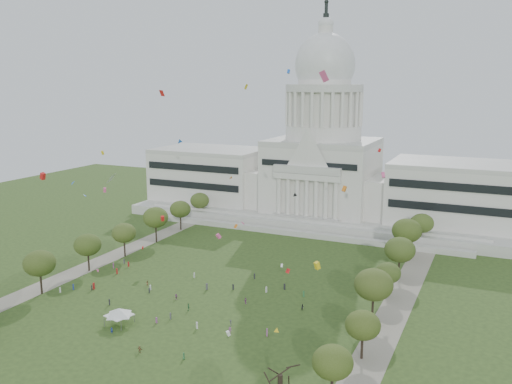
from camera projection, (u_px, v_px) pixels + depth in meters
The scene contains 32 objects.
ground at pixel (182, 317), 136.26m from camera, with size 400.00×400.00×0.00m, color #2E461C.
capitol at pixel (322, 167), 233.16m from camera, with size 160.00×64.50×91.30m.
path_left at pixel (108, 258), 182.57m from camera, with size 8.00×160.00×0.04m, color gray.
path_right at pixel (397, 306), 143.45m from camera, with size 8.00×160.00×0.04m, color gray.
row_tree_r_0 at pixel (333, 362), 98.96m from camera, with size 7.67×7.67×10.91m.
row_tree_l_1 at pixel (39, 263), 149.82m from camera, with size 8.86×8.86×12.59m.
row_tree_r_1 at pixel (363, 325), 114.36m from camera, with size 7.58×7.58×10.78m.
row_tree_l_2 at pixel (88, 245), 168.37m from camera, with size 8.42×8.42×11.97m.
row_tree_r_2 at pixel (374, 285), 131.91m from camera, with size 9.55×9.55×13.58m.
row_tree_l_3 at pixel (124, 233), 182.85m from camera, with size 8.12×8.12×11.55m.
row_tree_r_3 at pixel (388, 273), 147.52m from camera, with size 7.01×7.01×9.98m.
row_tree_l_4 at pixel (156, 217), 199.12m from camera, with size 9.29×9.29×13.21m.
row_tree_r_4 at pixel (400, 250), 160.81m from camera, with size 9.19×9.19×13.06m.
row_tree_l_5 at pixel (180, 209), 216.35m from camera, with size 8.33×8.33×11.85m.
row_tree_r_5 at pixel (407, 231), 179.18m from camera, with size 9.82×9.82×13.96m.
row_tree_l_6 at pixel (200, 201), 233.21m from camera, with size 8.19×8.19×11.64m.
row_tree_r_6 at pixel (422, 223), 194.44m from camera, with size 8.42×8.42×11.97m.
big_bare_tree at pixel (280, 371), 94.10m from camera, with size 6.00×5.00×12.80m.
event_tent at pixel (119, 312), 131.73m from camera, with size 9.19×9.19×4.25m.
person_0 at pixel (350, 323), 130.95m from camera, with size 0.95×0.62×1.94m, color #994C8C.
person_2 at pixel (303, 307), 140.37m from camera, with size 0.81×0.50×1.66m, color #26262B.
person_3 at pixel (231, 323), 131.37m from camera, with size 0.96×0.50×1.49m, color #4C4C51.
person_4 at pixel (188, 307), 140.21m from camera, with size 1.14×0.62×1.95m, color #33723F.
person_5 at pixel (176, 297), 147.47m from camera, with size 1.42×0.56×1.54m, color #994C8C.
person_6 at pixel (184, 356), 115.45m from camera, with size 0.74×0.48×1.52m, color #33723F.
person_7 at pixel (112, 330), 127.41m from camera, with size 0.55×0.41×1.52m, color navy.
person_8 at pixel (147, 283), 157.22m from camera, with size 0.80×0.49×1.64m, color olive.
person_9 at pixel (230, 330), 127.34m from camera, with size 1.02×0.53×1.58m, color #994C8C.
person_10 at pixel (246, 301), 144.46m from camera, with size 1.00×0.54×1.70m, color #994C8C.
person_11 at pixel (140, 349), 118.30m from camera, with size 1.43×0.57×1.54m, color olive.
distant_crowd at pixel (171, 289), 152.92m from camera, with size 64.13×38.27×1.93m.
kite_swarm at pixel (225, 204), 137.94m from camera, with size 83.51×95.25×57.81m.
Camera 1 is at (69.95, -108.07, 57.83)m, focal length 38.00 mm.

